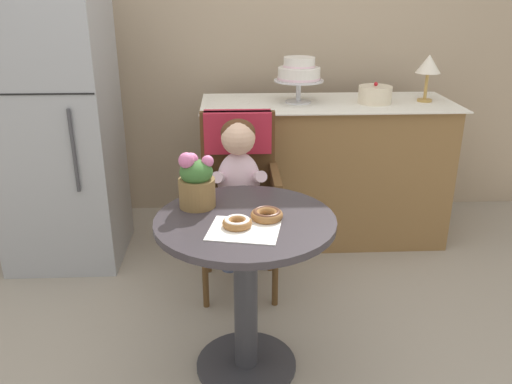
# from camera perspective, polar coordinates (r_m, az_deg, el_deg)

# --- Properties ---
(ground_plane) EXTENTS (8.00, 8.00, 0.00)m
(ground_plane) POSITION_cam_1_polar(r_m,az_deg,el_deg) (2.45, -1.06, -18.37)
(ground_plane) COLOR gray
(back_wall) EXTENTS (4.80, 0.10, 2.70)m
(back_wall) POSITION_cam_1_polar(r_m,az_deg,el_deg) (3.73, -2.12, 18.19)
(back_wall) COLOR tan
(back_wall) RESTS_ON ground
(cafe_table) EXTENTS (0.72, 0.72, 0.72)m
(cafe_table) POSITION_cam_1_polar(r_m,az_deg,el_deg) (2.16, -1.15, -7.97)
(cafe_table) COLOR #332D33
(cafe_table) RESTS_ON ground
(wicker_chair) EXTENTS (0.42, 0.45, 0.95)m
(wicker_chair) POSITION_cam_1_polar(r_m,az_deg,el_deg) (2.79, -1.93, 2.05)
(wicker_chair) COLOR brown
(wicker_chair) RESTS_ON ground
(seated_child) EXTENTS (0.27, 0.32, 0.73)m
(seated_child) POSITION_cam_1_polar(r_m,az_deg,el_deg) (2.63, -1.89, 1.69)
(seated_child) COLOR silver
(seated_child) RESTS_ON ground
(paper_napkin) EXTENTS (0.30, 0.26, 0.00)m
(paper_napkin) POSITION_cam_1_polar(r_m,az_deg,el_deg) (1.96, -1.30, -4.15)
(paper_napkin) COLOR white
(paper_napkin) RESTS_ON cafe_table
(donut_front) EXTENTS (0.11, 0.11, 0.04)m
(donut_front) POSITION_cam_1_polar(r_m,az_deg,el_deg) (1.98, -2.07, -3.33)
(donut_front) COLOR #936033
(donut_front) RESTS_ON cafe_table
(donut_mid) EXTENTS (0.13, 0.13, 0.04)m
(donut_mid) POSITION_cam_1_polar(r_m,az_deg,el_deg) (2.04, 1.18, -2.46)
(donut_mid) COLOR #936033
(donut_mid) RESTS_ON cafe_table
(flower_vase) EXTENTS (0.15, 0.15, 0.24)m
(flower_vase) POSITION_cam_1_polar(r_m,az_deg,el_deg) (2.14, -6.51, 1.20)
(flower_vase) COLOR brown
(flower_vase) RESTS_ON cafe_table
(display_counter) EXTENTS (1.56, 0.62, 0.90)m
(display_counter) POSITION_cam_1_polar(r_m,az_deg,el_deg) (3.42, 7.48, 2.34)
(display_counter) COLOR olive
(display_counter) RESTS_ON ground
(tiered_cake_stand) EXTENTS (0.30, 0.30, 0.27)m
(tiered_cake_stand) POSITION_cam_1_polar(r_m,az_deg,el_deg) (3.24, 4.70, 12.82)
(tiered_cake_stand) COLOR silver
(tiered_cake_stand) RESTS_ON display_counter
(round_layer_cake) EXTENTS (0.20, 0.20, 0.13)m
(round_layer_cake) POSITION_cam_1_polar(r_m,az_deg,el_deg) (3.32, 12.83, 10.31)
(round_layer_cake) COLOR beige
(round_layer_cake) RESTS_ON display_counter
(table_lamp) EXTENTS (0.15, 0.15, 0.28)m
(table_lamp) POSITION_cam_1_polar(r_m,az_deg,el_deg) (3.42, 18.28, 12.90)
(table_lamp) COLOR #B28C47
(table_lamp) RESTS_ON display_counter
(refrigerator) EXTENTS (0.64, 0.63, 1.70)m
(refrigerator) POSITION_cam_1_polar(r_m,az_deg,el_deg) (3.22, -20.97, 7.22)
(refrigerator) COLOR #9EA0A5
(refrigerator) RESTS_ON ground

